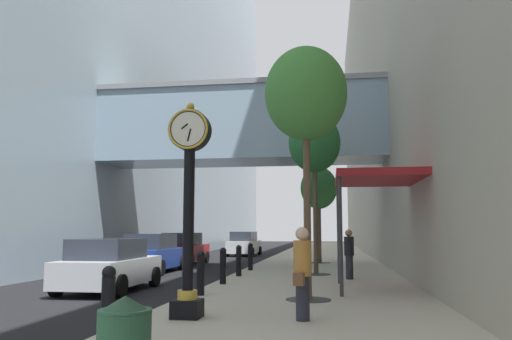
{
  "coord_description": "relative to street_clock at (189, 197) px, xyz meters",
  "views": [
    {
      "loc": [
        3.8,
        -3.64,
        1.82
      ],
      "look_at": [
        0.96,
        15.72,
        4.18
      ],
      "focal_mm": 35.23,
      "sensor_mm": 36.0,
      "label": 1
    }
  ],
  "objects": [
    {
      "name": "street_tree_mid_near",
      "position": [
        2.22,
        10.04,
        2.74
      ],
      "size": [
        2.05,
        2.05,
        6.31
      ],
      "color": "#333335",
      "rests_on": "sidewalk_right"
    },
    {
      "name": "car_white_near",
      "position": [
        -3.46,
        26.84,
        -1.64
      ],
      "size": [
        2.09,
        4.56,
        1.74
      ],
      "color": "silver",
      "rests_on": "ground"
    },
    {
      "name": "ground_plane",
      "position": [
        -1.03,
        20.97,
        -2.48
      ],
      "size": [
        110.0,
        110.0,
        0.0
      ],
      "primitive_type": "plane",
      "color": "black",
      "rests_on": "ground"
    },
    {
      "name": "storefront_awning",
      "position": [
        4.12,
        5.26,
        0.8
      ],
      "size": [
        2.4,
        3.6,
        3.3
      ],
      "color": "maroon",
      "rests_on": "sidewalk_right"
    },
    {
      "name": "sidewalk_right",
      "position": [
        2.17,
        23.97,
        -2.41
      ],
      "size": [
        6.39,
        80.0,
        0.14
      ],
      "primitive_type": "cube",
      "color": "#BCB29E",
      "rests_on": "ground"
    },
    {
      "name": "bollard_third",
      "position": [
        -0.61,
        3.37,
        -1.74
      ],
      "size": [
        0.22,
        0.22,
        1.14
      ],
      "color": "black",
      "rests_on": "sidewalk_right"
    },
    {
      "name": "car_blue_trailing",
      "position": [
        -4.93,
        11.62,
        -1.67
      ],
      "size": [
        2.02,
        4.24,
        1.68
      ],
      "color": "navy",
      "rests_on": "ground"
    },
    {
      "name": "street_clock",
      "position": [
        0.0,
        0.0,
        0.0
      ],
      "size": [
        0.84,
        0.55,
        4.27
      ],
      "color": "black",
      "rests_on": "sidewalk_right"
    },
    {
      "name": "pedestrian_walking",
      "position": [
        2.24,
        0.02,
        -1.41
      ],
      "size": [
        0.42,
        0.5,
        1.75
      ],
      "color": "#23232D",
      "rests_on": "sidewalk_right"
    },
    {
      "name": "bollard_sixth",
      "position": [
        -0.61,
        11.77,
        -1.74
      ],
      "size": [
        0.22,
        0.22,
        1.14
      ],
      "color": "black",
      "rests_on": "sidewalk_right"
    },
    {
      "name": "street_tree_near",
      "position": [
        2.22,
        2.89,
        2.78
      ],
      "size": [
        2.1,
        2.1,
        6.37
      ],
      "color": "#333335",
      "rests_on": "sidewalk_right"
    },
    {
      "name": "pedestrian_by_clock",
      "position": [
        3.42,
        8.33,
        -1.42
      ],
      "size": [
        0.48,
        0.48,
        1.72
      ],
      "color": "#23232D",
      "rests_on": "sidewalk_right"
    },
    {
      "name": "bollard_fifth",
      "position": [
        -0.61,
        8.97,
        -1.74
      ],
      "size": [
        0.22,
        0.22,
        1.14
      ],
      "color": "black",
      "rests_on": "sidewalk_right"
    },
    {
      "name": "bollard_nearest",
      "position": [
        -0.61,
        -2.22,
        -1.74
      ],
      "size": [
        0.22,
        0.22,
        1.14
      ],
      "color": "black",
      "rests_on": "sidewalk_right"
    },
    {
      "name": "building_block_left",
      "position": [
        -12.43,
        23.91,
        15.22
      ],
      "size": [
        22.66,
        80.0,
        35.54
      ],
      "color": "#93A8B7",
      "rests_on": "ground"
    },
    {
      "name": "car_silver_mid",
      "position": [
        -3.86,
        4.93,
        -1.71
      ],
      "size": [
        2.11,
        4.18,
        1.58
      ],
      "color": "#B7BABF",
      "rests_on": "ground"
    },
    {
      "name": "bollard_fourth",
      "position": [
        -0.61,
        6.17,
        -1.74
      ],
      "size": [
        0.22,
        0.22,
        1.14
      ],
      "color": "black",
      "rests_on": "sidewalk_right"
    },
    {
      "name": "car_red_far",
      "position": [
        -5.15,
        17.04,
        -1.66
      ],
      "size": [
        2.04,
        4.51,
        1.7
      ],
      "color": "#AD191E",
      "rests_on": "ground"
    },
    {
      "name": "street_tree_mid_far",
      "position": [
        2.22,
        17.2,
        1.56
      ],
      "size": [
        1.95,
        1.95,
        5.06
      ],
      "color": "#333335",
      "rests_on": "sidewalk_right"
    },
    {
      "name": "building_block_right",
      "position": [
        9.86,
        23.97,
        10.73
      ],
      "size": [
        9.0,
        80.0,
        26.43
      ],
      "color": "#A89E89",
      "rests_on": "ground"
    }
  ]
}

